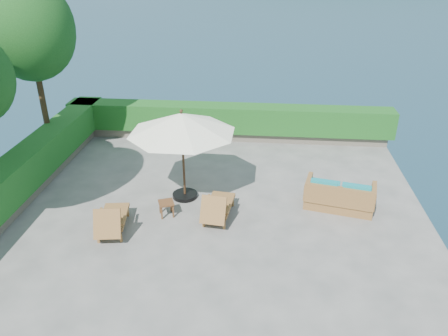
# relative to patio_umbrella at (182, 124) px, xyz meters

# --- Properties ---
(ground) EXTENTS (12.00, 12.00, 0.00)m
(ground) POSITION_rel_patio_umbrella_xyz_m (0.89, -0.96, -2.32)
(ground) COLOR gray
(ground) RESTS_ON ground
(foundation) EXTENTS (12.00, 12.00, 3.00)m
(foundation) POSITION_rel_patio_umbrella_xyz_m (0.89, -0.96, -3.87)
(foundation) COLOR #4D483D
(foundation) RESTS_ON ocean
(ocean) EXTENTS (600.00, 600.00, 0.00)m
(ocean) POSITION_rel_patio_umbrella_xyz_m (0.89, -0.96, -5.32)
(ocean) COLOR #153244
(ocean) RESTS_ON ground
(planter_wall_far) EXTENTS (12.00, 0.60, 0.36)m
(planter_wall_far) POSITION_rel_patio_umbrella_xyz_m (0.89, 4.64, -2.14)
(planter_wall_far) COLOR slate
(planter_wall_far) RESTS_ON ground
(planter_wall_left) EXTENTS (0.60, 12.00, 0.36)m
(planter_wall_left) POSITION_rel_patio_umbrella_xyz_m (-4.71, -0.96, -2.14)
(planter_wall_left) COLOR slate
(planter_wall_left) RESTS_ON ground
(hedge_far) EXTENTS (12.40, 0.90, 1.00)m
(hedge_far) POSITION_rel_patio_umbrella_xyz_m (0.89, 4.64, -1.47)
(hedge_far) COLOR #164E17
(hedge_far) RESTS_ON planter_wall_far
(hedge_left) EXTENTS (0.90, 12.40, 1.00)m
(hedge_left) POSITION_rel_patio_umbrella_xyz_m (-4.71, -0.96, -1.47)
(hedge_left) COLOR #164E17
(hedge_left) RESTS_ON planter_wall_left
(tree_far) EXTENTS (2.80, 2.80, 6.03)m
(tree_far) POSITION_rel_patio_umbrella_xyz_m (-5.11, 2.24, 2.09)
(tree_far) COLOR #3C2C17
(tree_far) RESTS_ON ground
(patio_umbrella) EXTENTS (4.02, 4.02, 2.74)m
(patio_umbrella) POSITION_rel_patio_umbrella_xyz_m (0.00, 0.00, 0.00)
(patio_umbrella) COLOR black
(patio_umbrella) RESTS_ON ground
(lounge_left) EXTENTS (0.89, 1.69, 0.93)m
(lounge_left) POSITION_rel_patio_umbrella_xyz_m (-1.56, -1.97, -1.93)
(lounge_left) COLOR brown
(lounge_left) RESTS_ON ground
(lounge_right) EXTENTS (0.84, 1.68, 0.93)m
(lounge_right) POSITION_rel_patio_umbrella_xyz_m (1.10, -1.09, -1.93)
(lounge_right) COLOR brown
(lounge_right) RESTS_ON ground
(side_table) EXTENTS (0.52, 0.52, 0.43)m
(side_table) POSITION_rel_patio_umbrella_xyz_m (-0.33, -1.05, -1.97)
(side_table) COLOR #59321A
(side_table) RESTS_ON ground
(wicker_loveseat) EXTENTS (2.08, 1.38, 0.94)m
(wicker_loveseat) POSITION_rel_patio_umbrella_xyz_m (4.46, -0.20, -1.95)
(wicker_loveseat) COLOR brown
(wicker_loveseat) RESTS_ON ground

